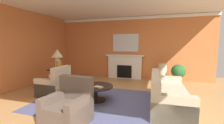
{
  "coord_description": "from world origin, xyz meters",
  "views": [
    {
      "loc": [
        1.42,
        -4.11,
        1.63
      ],
      "look_at": [
        -0.18,
        1.1,
        1.0
      ],
      "focal_mm": 24.32,
      "sensor_mm": 36.0,
      "label": 1
    }
  ],
  "objects_px": {
    "side_table": "(58,77)",
    "mantel_mirror": "(126,43)",
    "table_lamp": "(57,55)",
    "armchair_facing_fireplace": "(68,109)",
    "potted_plant": "(178,73)",
    "armchair_near_window": "(55,86)",
    "vase_tall_corner": "(162,73)",
    "fireplace": "(125,67)",
    "vase_on_side_table": "(59,65)",
    "sofa": "(167,95)",
    "coffee_table": "(96,89)"
  },
  "relations": [
    {
      "from": "sofa",
      "to": "armchair_facing_fireplace",
      "type": "bearing_deg",
      "value": -142.19
    },
    {
      "from": "vase_tall_corner",
      "to": "potted_plant",
      "type": "xyz_separation_m",
      "value": [
        0.6,
        -0.23,
        0.08
      ]
    },
    {
      "from": "mantel_mirror",
      "to": "coffee_table",
      "type": "relative_size",
      "value": 1.24
    },
    {
      "from": "mantel_mirror",
      "to": "potted_plant",
      "type": "relative_size",
      "value": 1.49
    },
    {
      "from": "table_lamp",
      "to": "potted_plant",
      "type": "height_order",
      "value": "table_lamp"
    },
    {
      "from": "armchair_facing_fireplace",
      "to": "coffee_table",
      "type": "relative_size",
      "value": 0.95
    },
    {
      "from": "potted_plant",
      "to": "armchair_near_window",
      "type": "bearing_deg",
      "value": -146.92
    },
    {
      "from": "fireplace",
      "to": "armchair_near_window",
      "type": "bearing_deg",
      "value": -117.72
    },
    {
      "from": "armchair_near_window",
      "to": "vase_tall_corner",
      "type": "xyz_separation_m",
      "value": [
        3.35,
        2.8,
        0.1
      ]
    },
    {
      "from": "armchair_facing_fireplace",
      "to": "vase_tall_corner",
      "type": "height_order",
      "value": "armchair_facing_fireplace"
    },
    {
      "from": "mantel_mirror",
      "to": "vase_tall_corner",
      "type": "height_order",
      "value": "mantel_mirror"
    },
    {
      "from": "armchair_facing_fireplace",
      "to": "table_lamp",
      "type": "bearing_deg",
      "value": 130.31
    },
    {
      "from": "vase_tall_corner",
      "to": "potted_plant",
      "type": "bearing_deg",
      "value": -20.73
    },
    {
      "from": "armchair_facing_fireplace",
      "to": "potted_plant",
      "type": "bearing_deg",
      "value": 57.66
    },
    {
      "from": "mantel_mirror",
      "to": "armchair_facing_fireplace",
      "type": "xyz_separation_m",
      "value": [
        -0.2,
        -4.63,
        -1.41
      ]
    },
    {
      "from": "vase_tall_corner",
      "to": "vase_on_side_table",
      "type": "height_order",
      "value": "vase_on_side_table"
    },
    {
      "from": "armchair_near_window",
      "to": "potted_plant",
      "type": "relative_size",
      "value": 1.14
    },
    {
      "from": "mantel_mirror",
      "to": "armchair_facing_fireplace",
      "type": "distance_m",
      "value": 4.84
    },
    {
      "from": "fireplace",
      "to": "mantel_mirror",
      "type": "xyz_separation_m",
      "value": [
        -0.0,
        0.12,
        1.17
      ]
    },
    {
      "from": "fireplace",
      "to": "mantel_mirror",
      "type": "height_order",
      "value": "mantel_mirror"
    },
    {
      "from": "armchair_near_window",
      "to": "vase_tall_corner",
      "type": "relative_size",
      "value": 1.16
    },
    {
      "from": "table_lamp",
      "to": "potted_plant",
      "type": "distance_m",
      "value": 4.82
    },
    {
      "from": "side_table",
      "to": "vase_on_side_table",
      "type": "relative_size",
      "value": 2.15
    },
    {
      "from": "coffee_table",
      "to": "vase_on_side_table",
      "type": "distance_m",
      "value": 2.05
    },
    {
      "from": "mantel_mirror",
      "to": "table_lamp",
      "type": "relative_size",
      "value": 1.66
    },
    {
      "from": "armchair_near_window",
      "to": "table_lamp",
      "type": "bearing_deg",
      "value": 120.14
    },
    {
      "from": "table_lamp",
      "to": "mantel_mirror",
      "type": "bearing_deg",
      "value": 47.85
    },
    {
      "from": "fireplace",
      "to": "sofa",
      "type": "height_order",
      "value": "fireplace"
    },
    {
      "from": "fireplace",
      "to": "potted_plant",
      "type": "xyz_separation_m",
      "value": [
        2.32,
        -0.53,
        -0.05
      ]
    },
    {
      "from": "side_table",
      "to": "vase_tall_corner",
      "type": "relative_size",
      "value": 0.86
    },
    {
      "from": "vase_tall_corner",
      "to": "mantel_mirror",
      "type": "bearing_deg",
      "value": 166.28
    },
    {
      "from": "vase_tall_corner",
      "to": "vase_on_side_table",
      "type": "distance_m",
      "value": 4.26
    },
    {
      "from": "fireplace",
      "to": "coffee_table",
      "type": "height_order",
      "value": "fireplace"
    },
    {
      "from": "sofa",
      "to": "coffee_table",
      "type": "relative_size",
      "value": 2.13
    },
    {
      "from": "armchair_near_window",
      "to": "vase_on_side_table",
      "type": "relative_size",
      "value": 2.91
    },
    {
      "from": "mantel_mirror",
      "to": "armchair_near_window",
      "type": "xyz_separation_m",
      "value": [
        -1.63,
        -3.22,
        -1.41
      ]
    },
    {
      "from": "sofa",
      "to": "vase_tall_corner",
      "type": "height_order",
      "value": "sofa"
    },
    {
      "from": "sofa",
      "to": "armchair_near_window",
      "type": "bearing_deg",
      "value": -177.83
    },
    {
      "from": "side_table",
      "to": "mantel_mirror",
      "type": "bearing_deg",
      "value": 47.85
    },
    {
      "from": "vase_tall_corner",
      "to": "potted_plant",
      "type": "relative_size",
      "value": 0.98
    },
    {
      "from": "side_table",
      "to": "potted_plant",
      "type": "relative_size",
      "value": 0.84
    },
    {
      "from": "sofa",
      "to": "potted_plant",
      "type": "bearing_deg",
      "value": 77.56
    },
    {
      "from": "mantel_mirror",
      "to": "table_lamp",
      "type": "distance_m",
      "value": 3.21
    },
    {
      "from": "armchair_near_window",
      "to": "vase_tall_corner",
      "type": "distance_m",
      "value": 4.37
    },
    {
      "from": "armchair_facing_fireplace",
      "to": "table_lamp",
      "type": "height_order",
      "value": "table_lamp"
    },
    {
      "from": "mantel_mirror",
      "to": "side_table",
      "type": "bearing_deg",
      "value": -132.15
    },
    {
      "from": "potted_plant",
      "to": "fireplace",
      "type": "bearing_deg",
      "value": 167.22
    },
    {
      "from": "fireplace",
      "to": "table_lamp",
      "type": "relative_size",
      "value": 2.4
    },
    {
      "from": "armchair_near_window",
      "to": "potted_plant",
      "type": "distance_m",
      "value": 4.72
    },
    {
      "from": "vase_tall_corner",
      "to": "vase_on_side_table",
      "type": "bearing_deg",
      "value": -150.97
    }
  ]
}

